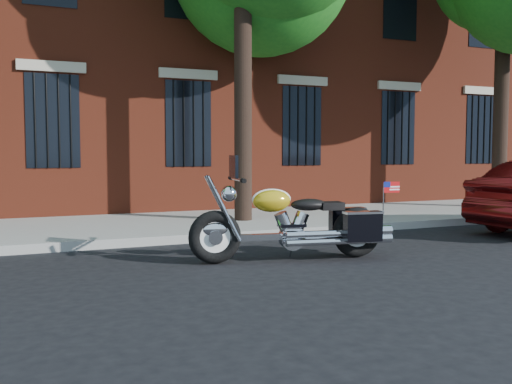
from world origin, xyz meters
name	(u,v)px	position (x,y,z in m)	size (l,w,h in m)	color
ground	(284,251)	(0.00, 0.00, 0.00)	(120.00, 120.00, 0.00)	black
curb	(249,235)	(0.00, 1.38, 0.07)	(40.00, 0.16, 0.15)	gray
sidewalk	(214,223)	(0.00, 3.26, 0.07)	(40.00, 3.60, 0.15)	gray
building	(141,8)	(0.00, 10.06, 6.00)	(26.00, 10.08, 12.00)	maroon
motorcycle	(298,225)	(-0.15, -0.76, 0.50)	(2.87, 1.15, 1.49)	black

